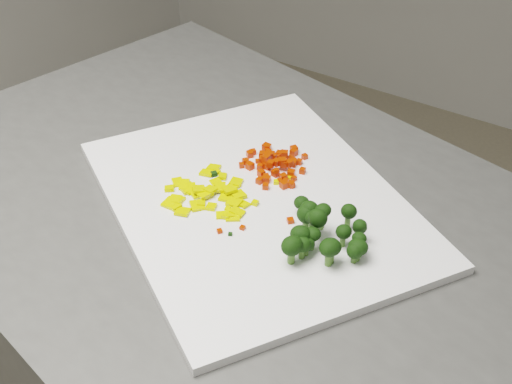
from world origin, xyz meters
The scene contains 139 objects.
cutting_board centered at (-0.35, 0.12, 0.91)m, with size 0.42×0.33×0.01m, color white.
carrot_pile centered at (-0.36, 0.19, 0.92)m, with size 0.09×0.09×0.03m, color red, non-canonical shape.
pepper_pile centered at (-0.40, 0.10, 0.92)m, with size 0.11×0.11×0.02m, color yellow, non-canonical shape.
broccoli_pile centered at (-0.24, 0.10, 0.94)m, with size 0.11×0.11×0.05m, color black, non-canonical shape.
carrot_cube_0 centered at (-0.37, 0.20, 0.92)m, with size 0.01×0.01×0.01m, color red.
carrot_cube_1 centered at (-0.39, 0.17, 0.92)m, with size 0.01×0.01×0.01m, color red.
carrot_cube_2 centered at (-0.40, 0.17, 0.91)m, with size 0.01×0.01×0.01m, color red.
carrot_cube_3 centered at (-0.33, 0.18, 0.92)m, with size 0.01×0.01×0.01m, color red.
carrot_cube_4 centered at (-0.39, 0.22, 0.92)m, with size 0.01×0.01×0.01m, color red.
carrot_cube_5 centered at (-0.40, 0.18, 0.91)m, with size 0.01×0.01×0.01m, color red.
carrot_cube_6 centered at (-0.40, 0.20, 0.91)m, with size 0.01×0.01×0.01m, color red.
carrot_cube_7 centered at (-0.37, 0.19, 0.92)m, with size 0.01×0.01×0.01m, color red.
carrot_cube_8 centered at (-0.33, 0.17, 0.91)m, with size 0.01×0.01×0.01m, color red.
carrot_cube_9 centered at (-0.39, 0.20, 0.92)m, with size 0.01×0.01×0.01m, color red.
carrot_cube_10 centered at (-0.32, 0.16, 0.91)m, with size 0.01×0.01×0.01m, color red.
carrot_cube_11 centered at (-0.35, 0.16, 0.92)m, with size 0.01×0.01×0.01m, color red.
carrot_cube_12 centered at (-0.38, 0.19, 0.92)m, with size 0.01×0.01×0.01m, color red.
carrot_cube_13 centered at (-0.32, 0.16, 0.92)m, with size 0.01×0.01×0.01m, color red.
carrot_cube_14 centered at (-0.35, 0.19, 0.92)m, with size 0.01×0.01×0.01m, color red.
carrot_cube_15 centered at (-0.38, 0.20, 0.92)m, with size 0.01×0.01×0.01m, color red.
carrot_cube_16 centered at (-0.37, 0.21, 0.92)m, with size 0.01×0.01×0.01m, color red.
carrot_cube_17 centered at (-0.36, 0.15, 0.91)m, with size 0.01×0.01×0.01m, color red.
carrot_cube_18 centered at (-0.34, 0.21, 0.91)m, with size 0.01×0.01×0.01m, color red.
carrot_cube_19 centered at (-0.40, 0.20, 0.91)m, with size 0.01×0.01×0.01m, color red.
carrot_cube_20 centered at (-0.36, 0.23, 0.92)m, with size 0.01×0.01×0.01m, color red.
carrot_cube_21 centered at (-0.34, 0.20, 0.92)m, with size 0.01×0.01×0.01m, color red.
carrot_cube_22 centered at (-0.36, 0.18, 0.92)m, with size 0.01×0.01×0.01m, color red.
carrot_cube_23 centered at (-0.35, 0.17, 0.92)m, with size 0.01×0.01×0.01m, color red.
carrot_cube_24 centered at (-0.35, 0.14, 0.91)m, with size 0.01×0.01×0.01m, color red.
carrot_cube_25 centered at (-0.37, 0.18, 0.92)m, with size 0.01×0.01×0.01m, color red.
carrot_cube_26 centered at (-0.36, 0.21, 0.92)m, with size 0.01×0.01×0.01m, color red.
carrot_cube_27 centered at (-0.37, 0.21, 0.91)m, with size 0.01×0.01×0.01m, color red.
carrot_cube_28 centered at (-0.35, 0.21, 0.91)m, with size 0.01×0.01×0.01m, color red.
carrot_cube_29 centered at (-0.40, 0.17, 0.91)m, with size 0.01×0.01×0.01m, color red.
carrot_cube_30 centered at (-0.36, 0.18, 0.92)m, with size 0.01×0.01×0.01m, color red.
carrot_cube_31 centered at (-0.37, 0.21, 0.92)m, with size 0.01×0.01×0.01m, color red.
carrot_cube_32 centered at (-0.34, 0.17, 0.92)m, with size 0.01×0.01×0.01m, color red.
carrot_cube_33 centered at (-0.35, 0.17, 0.92)m, with size 0.01×0.01×0.01m, color red.
carrot_cube_34 centered at (-0.39, 0.22, 0.92)m, with size 0.01×0.01×0.01m, color red.
carrot_cube_35 centered at (-0.35, 0.21, 0.91)m, with size 0.01×0.01×0.01m, color red.
carrot_cube_36 centered at (-0.36, 0.16, 0.92)m, with size 0.01×0.01×0.01m, color red.
carrot_cube_37 centered at (-0.38, 0.21, 0.91)m, with size 0.01×0.01×0.01m, color red.
carrot_cube_38 centered at (-0.36, 0.23, 0.92)m, with size 0.01×0.01×0.01m, color red.
carrot_cube_39 centered at (-0.32, 0.20, 0.91)m, with size 0.01×0.01×0.01m, color red.
carrot_cube_40 centered at (-0.38, 0.20, 0.92)m, with size 0.01×0.01×0.01m, color red.
carrot_cube_41 centered at (-0.38, 0.20, 0.91)m, with size 0.01×0.01×0.01m, color red.
carrot_cube_42 centered at (-0.35, 0.19, 0.92)m, with size 0.01×0.01×0.01m, color red.
carrot_cube_43 centered at (-0.39, 0.21, 0.91)m, with size 0.01×0.01×0.01m, color red.
carrot_cube_44 centered at (-0.35, 0.19, 0.92)m, with size 0.01×0.01×0.01m, color red.
carrot_cube_45 centered at (-0.40, 0.19, 0.92)m, with size 0.01×0.01×0.01m, color red.
carrot_cube_46 centered at (-0.33, 0.16, 0.92)m, with size 0.01×0.01×0.01m, color red.
carrot_cube_47 centered at (-0.34, 0.19, 0.92)m, with size 0.01×0.01×0.01m, color red.
carrot_cube_48 centered at (-0.36, 0.16, 0.91)m, with size 0.01×0.01×0.01m, color red.
carrot_cube_49 centered at (-0.38, 0.18, 0.91)m, with size 0.01×0.01×0.01m, color red.
carrot_cube_50 centered at (-0.33, 0.18, 0.91)m, with size 0.01×0.01×0.01m, color red.
carrot_cube_51 centered at (-0.39, 0.21, 0.91)m, with size 0.01×0.01×0.01m, color red.
carrot_cube_52 centered at (-0.37, 0.18, 0.92)m, with size 0.01×0.01×0.01m, color red.
carrot_cube_53 centered at (-0.34, 0.23, 0.91)m, with size 0.01×0.01×0.01m, color red.
carrot_cube_54 centered at (-0.37, 0.16, 0.92)m, with size 0.01×0.01×0.01m, color red.
carrot_cube_55 centered at (-0.34, 0.16, 0.91)m, with size 0.01×0.01×0.01m, color red.
carrot_cube_56 centered at (-0.35, 0.19, 0.92)m, with size 0.01×0.01×0.01m, color red.
carrot_cube_57 centered at (-0.33, 0.16, 0.92)m, with size 0.01×0.01×0.01m, color red.
pepper_chunk_0 centered at (-0.38, 0.13, 0.91)m, with size 0.02×0.01×0.00m, color yellow.
pepper_chunk_1 centered at (-0.36, 0.10, 0.91)m, with size 0.02×0.02×0.00m, color yellow.
pepper_chunk_2 centered at (-0.38, 0.10, 0.91)m, with size 0.02×0.02×0.00m, color yellow.
pepper_chunk_3 centered at (-0.40, 0.11, 0.91)m, with size 0.01×0.01×0.00m, color yellow.
pepper_chunk_4 centered at (-0.40, 0.07, 0.91)m, with size 0.02×0.02×0.00m, color yellow.
pepper_chunk_5 centered at (-0.40, 0.10, 0.92)m, with size 0.01×0.01×0.00m, color yellow.
pepper_chunk_6 centered at (-0.41, 0.09, 0.91)m, with size 0.01×0.02×0.00m, color yellow.
pepper_chunk_7 centered at (-0.43, 0.06, 0.91)m, with size 0.01×0.01×0.00m, color yellow.
pepper_chunk_8 centered at (-0.45, 0.08, 0.91)m, with size 0.01×0.01×0.00m, color yellow.
pepper_chunk_9 centered at (-0.39, 0.07, 0.91)m, with size 0.01×0.01×0.00m, color yellow.
pepper_chunk_10 centered at (-0.42, 0.05, 0.91)m, with size 0.02×0.01×0.00m, color yellow.
pepper_chunk_11 centered at (-0.41, 0.09, 0.92)m, with size 0.02×0.02×0.00m, color yellow.
pepper_chunk_12 centered at (-0.41, 0.12, 0.91)m, with size 0.01×0.01×0.00m, color yellow.
pepper_chunk_13 centered at (-0.40, 0.10, 0.92)m, with size 0.01×0.01×0.00m, color yellow.
pepper_chunk_14 centered at (-0.43, 0.09, 0.91)m, with size 0.02×0.01×0.00m, color yellow.
pepper_chunk_15 centered at (-0.39, 0.11, 0.92)m, with size 0.02×0.01×0.00m, color yellow.
pepper_chunk_16 centered at (-0.40, 0.09, 0.91)m, with size 0.01×0.01×0.00m, color yellow.
pepper_chunk_17 centered at (-0.35, 0.10, 0.91)m, with size 0.01×0.01×0.00m, color yellow.
pepper_chunk_18 centered at (-0.35, 0.08, 0.91)m, with size 0.01×0.02×0.00m, color yellow.
pepper_chunk_19 centered at (-0.43, 0.05, 0.91)m, with size 0.02×0.02×0.00m, color yellow.
pepper_chunk_20 centered at (-0.44, 0.09, 0.91)m, with size 0.01×0.01×0.00m, color yellow.
pepper_chunk_21 centered at (-0.40, 0.13, 0.91)m, with size 0.01×0.01×0.00m, color yellow.
pepper_chunk_22 centered at (-0.42, 0.09, 0.91)m, with size 0.02×0.01×0.00m, color yellow.
pepper_chunk_23 centered at (-0.35, 0.08, 0.91)m, with size 0.02×0.01×0.00m, color yellow.
pepper_chunk_24 centered at (-0.38, 0.11, 0.92)m, with size 0.02×0.02×0.00m, color yellow.
pepper_chunk_25 centered at (-0.42, 0.09, 0.91)m, with size 0.01×0.02×0.00m, color yellow.
pepper_chunk_26 centered at (-0.36, 0.07, 0.91)m, with size 0.01×0.01×0.00m, color yellow.
pepper_chunk_27 centered at (-0.37, 0.11, 0.91)m, with size 0.02×0.02×0.00m, color yellow.
pepper_chunk_28 centered at (-0.38, 0.07, 0.91)m, with size 0.01×0.01×0.00m, color yellow.
pepper_chunk_29 centered at (-0.35, 0.07, 0.91)m, with size 0.02×0.02×0.00m, color yellow.
pepper_chunk_30 centered at (-0.40, 0.09, 0.92)m, with size 0.02×0.01×0.00m, color yellow.
pepper_chunk_31 centered at (-0.38, 0.12, 0.91)m, with size 0.01×0.01×0.00m, color yellow.
pepper_chunk_32 centered at (-0.43, 0.13, 0.91)m, with size 0.02×0.01×0.00m, color yellow.
pepper_chunk_33 centered at (-0.45, 0.09, 0.91)m, with size 0.02×0.01×0.00m, color yellow.
pepper_chunk_34 centered at (-0.35, 0.07, 0.91)m, with size 0.02×0.01×0.00m, color yellow.
pepper_chunk_35 centered at (-0.43, 0.09, 0.91)m, with size 0.01×0.01×0.00m, color yellow.
pepper_chunk_36 centered at (-0.42, 0.06, 0.91)m, with size 0.02×0.01×0.00m, color yellow.
pepper_chunk_37 centered at (-0.43, 0.14, 0.91)m, with size 0.02×0.01×0.00m, color yellow.
pepper_chunk_38 centered at (-0.40, 0.05, 0.91)m, with size 0.02×0.02×0.00m, color yellow.
pepper_chunk_39 centered at (-0.42, 0.09, 0.91)m, with size 0.02×0.01×0.00m, color yellow.
broccoli_floret_0 centered at (-0.24, 0.08, 0.93)m, with size 0.03×0.03×0.03m, color black, non-canonical shape.
broccoli_floret_1 centered at (-0.19, 0.08, 0.92)m, with size 0.02×0.02×0.02m, color black, non-canonical shape.
broccoli_floret_2 centered at (-0.26, 0.10, 0.93)m, with size 0.02×0.02×0.02m, color black, non-canonical shape.
broccoli_floret_3 centered at (-0.25, 0.07, 0.93)m, with size 0.03×0.03×0.03m, color black, non-canonical shape.
broccoli_floret_4 centered at (-0.24, 0.10, 0.94)m, with size 0.02×0.02×0.03m, color black, non-canonical shape.
broccoli_floret_5 centered at (-0.24, 0.06, 0.92)m, with size 0.03×0.03×0.03m, color black, non-canonical shape.
broccoli_floret_6 centered at (-0.22, 0.10, 0.93)m, with size 0.02×0.02×0.03m, color black, non-canonical shape.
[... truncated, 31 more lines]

